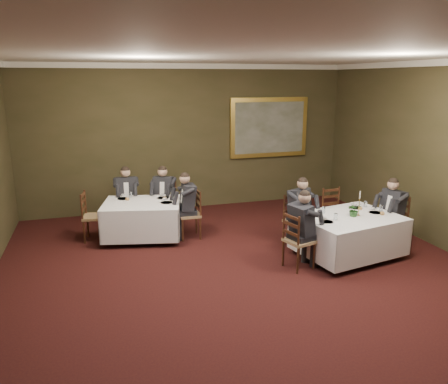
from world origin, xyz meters
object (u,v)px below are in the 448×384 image
chair_main_endleft (298,252)px  table_second (142,217)px  chair_main_endright (392,232)px  diner_sec_backleft (127,204)px  painting (269,127)px  chair_main_backright (334,223)px  chair_main_backleft (297,230)px  diner_sec_backright (165,203)px  diner_main_backleft (298,219)px  diner_main_endright (392,221)px  diner_sec_endright (189,213)px  centerpiece (354,209)px  chair_sec_endright (190,224)px  chair_sec_backright (165,213)px  candlestick (359,206)px  diner_main_endleft (299,239)px  table_main (348,233)px  chair_sec_endleft (94,226)px  chair_sec_backleft (128,214)px

chair_main_endleft → table_second: bearing=-147.7°
table_second → chair_main_endright: size_ratio=1.74×
chair_main_endright → diner_sec_backleft: size_ratio=0.74×
chair_main_endleft → painting: size_ratio=0.48×
chair_main_backright → chair_main_endright: bearing=131.3°
chair_main_backleft → diner_sec_backright: 2.94m
chair_main_endright → diner_sec_backright: 4.70m
chair_main_backright → diner_sec_backleft: size_ratio=0.74×
diner_main_backleft → diner_sec_backright: bearing=-63.9°
diner_main_endright → diner_sec_endright: (-3.64, 1.57, 0.00)m
chair_main_backright → chair_main_backleft: bearing=6.0°
chair_main_backleft → centerpiece: (0.70, -0.83, 0.61)m
diner_main_backleft → chair_main_endright: (1.72, -0.59, -0.23)m
diner_sec_backleft → painting: 4.11m
table_second → diner_main_backleft: diner_main_backleft is taller
diner_main_endright → chair_sec_endright: 3.96m
diner_main_backleft → chair_sec_backright: size_ratio=1.35×
chair_sec_backright → candlestick: 4.13m
chair_main_backleft → painting: (0.63, 3.06, 1.67)m
diner_main_endleft → diner_sec_backright: size_ratio=1.00×
candlestick → chair_sec_endright: bearing=146.9°
table_main → diner_main_endleft: size_ratio=1.47×
table_second → painting: painting is taller
table_second → centerpiece: centerpiece is taller
diner_main_backleft → diner_main_endleft: 1.09m
chair_main_endleft → candlestick: (1.27, 0.21, 0.65)m
diner_sec_backright → chair_sec_endright: diner_sec_backright is taller
diner_main_backleft → centerpiece: size_ratio=5.11×
painting → table_main: bearing=-90.0°
chair_sec_endleft → candlestick: (4.60, -2.19, 0.65)m
chair_main_backleft → diner_sec_endright: (-1.92, 0.97, 0.23)m
diner_main_endleft → candlestick: 1.35m
table_second → chair_main_endleft: 3.24m
diner_main_endleft → diner_sec_backleft: size_ratio=1.00×
chair_main_backleft → chair_main_backright: (0.93, 0.17, 0.00)m
table_second → chair_main_backright: bearing=-14.9°
diner_main_endleft → diner_sec_backleft: bearing=-154.2°
chair_main_endright → diner_sec_endright: bearing=53.8°
centerpiece → painting: painting is taller
chair_sec_backleft → diner_sec_backright: bearing=169.6°
table_main → painting: (0.00, 3.86, 1.50)m
chair_main_endright → chair_sec_endright: (-3.64, 1.57, 0.00)m
diner_sec_backright → chair_sec_endright: (0.37, -0.87, -0.23)m
diner_main_endleft → chair_sec_backleft: diner_main_endleft is taller
chair_sec_endleft → centerpiece: (4.48, -2.22, 0.61)m
chair_main_endright → chair_main_backleft: bearing=58.0°
diner_main_endright → centerpiece: 1.11m
diner_main_endleft → diner_main_endright: (2.17, 0.40, 0.00)m
chair_sec_backright → chair_main_backright: bearing=179.5°
diner_main_endright → painting: size_ratio=0.65×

